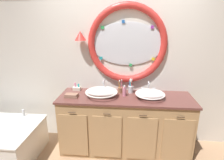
{
  "coord_description": "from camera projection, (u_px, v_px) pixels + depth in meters",
  "views": [
    {
      "loc": [
        0.12,
        -2.22,
        1.92
      ],
      "look_at": [
        -0.1,
        0.25,
        1.15
      ],
      "focal_mm": 28.87,
      "sensor_mm": 36.0,
      "label": 1
    }
  ],
  "objects": [
    {
      "name": "faucet_set_right",
      "position": [
        148.0,
        88.0,
        2.82
      ],
      "size": [
        0.22,
        0.12,
        0.17
      ],
      "color": "silver",
      "rests_on": "vanity_counter"
    },
    {
      "name": "toothbrush_holder_left",
      "position": [
        120.0,
        90.0,
        2.8
      ],
      "size": [
        0.08,
        0.08,
        0.22
      ],
      "color": "#996647",
      "rests_on": "vanity_counter"
    },
    {
      "name": "back_wall_assembly",
      "position": [
        121.0,
        62.0,
        2.85
      ],
      "size": [
        6.4,
        0.26,
        2.6
      ],
      "color": "silver",
      "rests_on": "ground_plane"
    },
    {
      "name": "toothbrush_holder_right",
      "position": [
        131.0,
        89.0,
        2.79
      ],
      "size": [
        0.08,
        0.08,
        0.22
      ],
      "color": "silver",
      "rests_on": "vanity_counter"
    },
    {
      "name": "sink_basin_right",
      "position": [
        150.0,
        94.0,
        2.59
      ],
      "size": [
        0.42,
        0.42,
        0.12
      ],
      "color": "white",
      "rests_on": "vanity_counter"
    },
    {
      "name": "faucet_set_left",
      "position": [
        104.0,
        87.0,
        2.88
      ],
      "size": [
        0.2,
        0.13,
        0.18
      ],
      "color": "silver",
      "rests_on": "vanity_counter"
    },
    {
      "name": "vanity_counter",
      "position": [
        125.0,
        123.0,
        2.79
      ],
      "size": [
        1.97,
        0.64,
        0.9
      ],
      "color": "tan",
      "rests_on": "ground_plane"
    },
    {
      "name": "ground_plane",
      "position": [
        117.0,
        158.0,
        2.7
      ],
      "size": [
        14.0,
        14.0,
        0.0
      ],
      "primitive_type": "plane",
      "color": "tan"
    },
    {
      "name": "folded_hand_towel",
      "position": [
        71.0,
        96.0,
        2.63
      ],
      "size": [
        0.19,
        0.12,
        0.05
      ],
      "color": "#936B56",
      "rests_on": "vanity_counter"
    },
    {
      "name": "sink_basin_left",
      "position": [
        102.0,
        92.0,
        2.64
      ],
      "size": [
        0.48,
        0.48,
        0.14
      ],
      "color": "white",
      "rests_on": "vanity_counter"
    },
    {
      "name": "soap_dispenser",
      "position": [
        124.0,
        91.0,
        2.66
      ],
      "size": [
        0.05,
        0.06,
        0.17
      ],
      "color": "pink",
      "rests_on": "vanity_counter"
    },
    {
      "name": "toiletry_basket",
      "position": [
        77.0,
        88.0,
        2.92
      ],
      "size": [
        0.12,
        0.11,
        0.12
      ],
      "color": "beige",
      "rests_on": "vanity_counter"
    }
  ]
}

